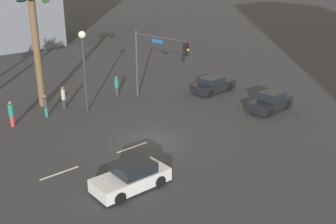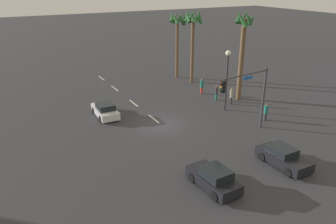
# 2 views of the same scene
# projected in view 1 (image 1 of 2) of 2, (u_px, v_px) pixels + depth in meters

# --- Properties ---
(ground_plane) EXTENTS (220.00, 220.00, 0.00)m
(ground_plane) POSITION_uv_depth(u_px,v_px,m) (150.00, 141.00, 27.35)
(ground_plane) COLOR #333338
(lane_stripe_2) EXTENTS (2.37, 0.14, 0.01)m
(lane_stripe_2) POSITION_uv_depth(u_px,v_px,m) (60.00, 173.00, 23.33)
(lane_stripe_2) COLOR silver
(lane_stripe_2) RESTS_ON ground_plane
(lane_stripe_3) EXTENTS (2.31, 0.14, 0.01)m
(lane_stripe_3) POSITION_uv_depth(u_px,v_px,m) (132.00, 147.00, 26.44)
(lane_stripe_3) COLOR silver
(lane_stripe_3) RESTS_ON ground_plane
(car_0) EXTENTS (4.05, 2.04, 1.47)m
(car_0) POSITION_uv_depth(u_px,v_px,m) (270.00, 102.00, 32.64)
(car_0) COLOR black
(car_0) RESTS_ON ground_plane
(car_1) EXTENTS (4.15, 1.95, 1.38)m
(car_1) POSITION_uv_depth(u_px,v_px,m) (213.00, 85.00, 37.03)
(car_1) COLOR black
(car_1) RESTS_ON ground_plane
(car_2) EXTENTS (4.13, 2.00, 1.40)m
(car_2) POSITION_uv_depth(u_px,v_px,m) (132.00, 177.00, 21.64)
(car_2) COLOR silver
(car_2) RESTS_ON ground_plane
(traffic_signal) EXTENTS (1.01, 5.59, 5.70)m
(traffic_signal) POSITION_uv_depth(u_px,v_px,m) (154.00, 56.00, 33.33)
(traffic_signal) COLOR #38383D
(traffic_signal) RESTS_ON ground_plane
(streetlamp) EXTENTS (0.56, 0.56, 6.28)m
(streetlamp) POSITION_uv_depth(u_px,v_px,m) (84.00, 56.00, 31.08)
(streetlamp) COLOR #2D2D33
(streetlamp) RESTS_ON ground_plane
(pedestrian_0) EXTENTS (0.51, 0.51, 1.68)m
(pedestrian_0) POSITION_uv_depth(u_px,v_px,m) (117.00, 85.00, 36.09)
(pedestrian_0) COLOR #333338
(pedestrian_0) RESTS_ON ground_plane
(pedestrian_1) EXTENTS (0.55, 0.55, 1.88)m
(pedestrian_1) POSITION_uv_depth(u_px,v_px,m) (11.00, 113.00, 29.40)
(pedestrian_1) COLOR #BF3833
(pedestrian_1) RESTS_ON ground_plane
(pedestrian_2) EXTENTS (0.42, 0.42, 1.72)m
(pedestrian_2) POSITION_uv_depth(u_px,v_px,m) (46.00, 105.00, 31.21)
(pedestrian_2) COLOR #1E7266
(pedestrian_2) RESTS_ON ground_plane
(pedestrian_3) EXTENTS (0.44, 0.44, 1.84)m
(pedestrian_3) POSITION_uv_depth(u_px,v_px,m) (63.00, 97.00, 32.78)
(pedestrian_3) COLOR #333338
(pedestrian_3) RESTS_ON ground_plane
(palm_tree_2) EXTENTS (2.44, 2.69, 9.89)m
(palm_tree_2) POSITION_uv_depth(u_px,v_px,m) (34.00, 24.00, 31.50)
(palm_tree_2) COLOR brown
(palm_tree_2) RESTS_ON ground_plane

